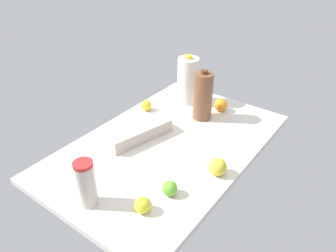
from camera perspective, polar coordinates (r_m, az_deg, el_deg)
countertop at (r=159.70cm, az=0.00°, el=-3.50°), size 120.00×76.00×3.00cm
tumbler_cup at (r=125.46cm, az=-14.06°, el=-9.70°), size 7.33×7.33×19.53cm
egg_carton at (r=161.61cm, az=-5.16°, el=-1.09°), size 35.51×19.47×6.65cm
milk_jug at (r=190.30cm, az=3.48°, el=7.89°), size 12.09×12.09×28.75cm
chocolate_milk_jug at (r=174.54cm, az=6.07°, el=5.21°), size 10.17×10.17×27.64cm
lemon_near_front at (r=123.75cm, az=-4.48°, el=-13.55°), size 6.35×6.35×6.35cm
orange_beside_bowl at (r=186.80cm, az=9.16°, el=3.62°), size 7.29×7.29×7.29cm
lemon_far_back at (r=185.68cm, az=-3.78°, el=3.59°), size 6.06×6.06×6.06cm
lime_by_jug at (r=129.84cm, az=0.31°, el=-10.80°), size 6.16×6.16×6.16cm
lemon_loose at (r=140.18cm, az=8.64°, el=-7.02°), size 7.72×7.72×7.72cm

